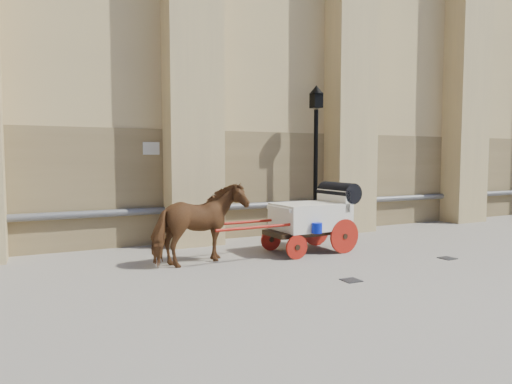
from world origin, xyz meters
TOP-DOWN VIEW (x-y plane):
  - ground at (0.00, 0.00)m, footprint 90.00×90.00m
  - horse at (-1.60, 1.37)m, footprint 2.20×1.40m
  - carriage at (1.36, 1.50)m, footprint 3.83×1.40m
  - street_lamp at (2.52, 3.24)m, footprint 0.40×0.40m
  - drain_grate_near at (0.48, -1.07)m, footprint 0.33×0.33m
  - drain_grate_far at (3.59, -0.52)m, footprint 0.33×0.33m

SIDE VIEW (x-z plane):
  - ground at x=0.00m, z-range 0.00..0.00m
  - drain_grate_near at x=0.48m, z-range 0.00..0.01m
  - drain_grate_far at x=3.59m, z-range 0.00..0.01m
  - horse at x=-1.60m, z-range 0.00..1.72m
  - carriage at x=1.36m, z-range 0.07..1.72m
  - street_lamp at x=2.52m, z-range 0.15..4.45m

